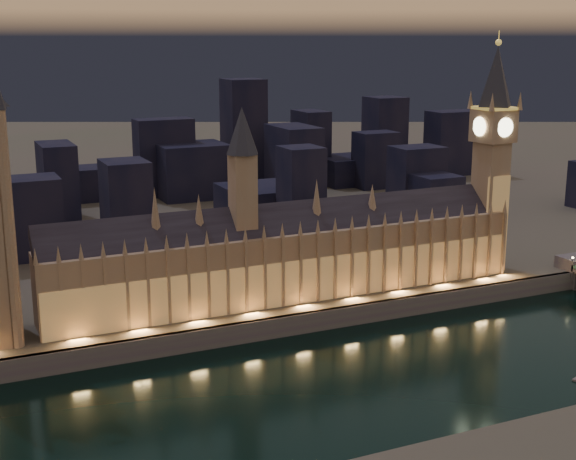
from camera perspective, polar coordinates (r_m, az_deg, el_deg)
name	(u,v)px	position (r m, az deg, el deg)	size (l,w,h in m)	color
ground_plane	(341,374)	(277.60, 3.82, -10.21)	(2000.00, 2000.00, 0.00)	black
north_bank	(73,158)	(760.66, -15.08, 4.98)	(2000.00, 960.00, 8.00)	#474B37
embankment_wall	(291,325)	(310.09, 0.23, -6.77)	(2000.00, 2.50, 8.00)	#574356
palace_of_westminster	(288,254)	(324.39, -0.01, -1.69)	(202.00, 22.18, 78.00)	#9A714F
elizabeth_tower	(493,140)	(368.64, 14.36, 6.23)	(18.00, 18.00, 106.43)	#9A714F
city_backdrop	(195,171)	(499.39, -6.62, 4.17)	(474.04, 215.63, 87.86)	black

